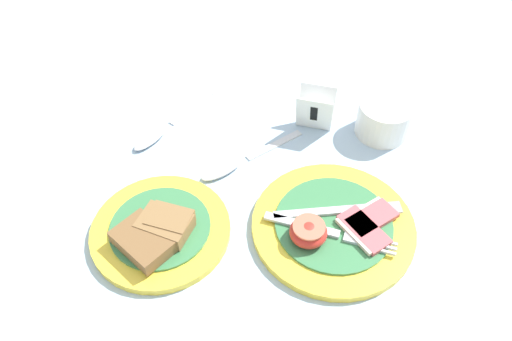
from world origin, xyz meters
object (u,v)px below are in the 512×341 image
sugar_cup (384,118)px  number_card (315,110)px  teaspoon_by_saucer (235,163)px  breakfast_plate (333,226)px  teaspoon_near_cup (162,130)px  bread_plate (160,230)px

sugar_cup → number_card: 0.11m
sugar_cup → teaspoon_by_saucer: sugar_cup is taller
sugar_cup → breakfast_plate: bearing=-109.5°
breakfast_plate → teaspoon_by_saucer: size_ratio=1.49×
breakfast_plate → teaspoon_by_saucer: bearing=145.4°
sugar_cup → teaspoon_near_cup: (-0.37, -0.05, -0.03)m
number_card → teaspoon_by_saucer: 0.16m
teaspoon_by_saucer → breakfast_plate: bearing=103.1°
bread_plate → teaspoon_near_cup: size_ratio=1.11×
breakfast_plate → bread_plate: bearing=-170.6°
sugar_cup → teaspoon_by_saucer: size_ratio=0.57×
bread_plate → sugar_cup: bearing=38.9°
sugar_cup → teaspoon_by_saucer: 0.26m
bread_plate → sugar_cup: sugar_cup is taller
breakfast_plate → number_card: number_card is taller
sugar_cup → number_card: size_ratio=1.20×
breakfast_plate → bread_plate: (-0.24, -0.04, 0.00)m
sugar_cup → teaspoon_near_cup: size_ratio=0.50×
teaspoon_by_saucer → teaspoon_near_cup: same height
teaspoon_near_cup → teaspoon_by_saucer: bearing=95.4°
breakfast_plate → sugar_cup: 0.23m
breakfast_plate → number_card: (-0.04, 0.21, 0.03)m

